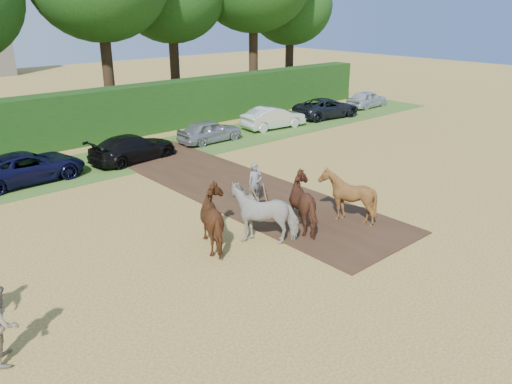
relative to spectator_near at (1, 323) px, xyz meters
The scene contains 7 objects.
ground 9.73m from the spectator_near, ahead, with size 120.00×120.00×0.00m, color gold.
earth_strip 12.45m from the spectator_near, 26.80° to the left, with size 4.50×17.00×0.05m, color #472D1C.
grass_verge 15.86m from the spectator_near, 52.74° to the left, with size 50.00×5.00×0.03m, color #38601E.
hedgerow 19.61m from the spectator_near, 60.73° to the left, with size 46.00×1.60×3.00m, color #14380F.
spectator_near is the anchor object (origin of this frame).
plough_team 9.54m from the spectator_near, ahead, with size 6.85×5.09×1.97m.
parked_cars 17.86m from the spectator_near, 44.43° to the left, with size 41.58×3.27×1.43m.
Camera 1 is at (-11.52, -9.39, 7.58)m, focal length 35.00 mm.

